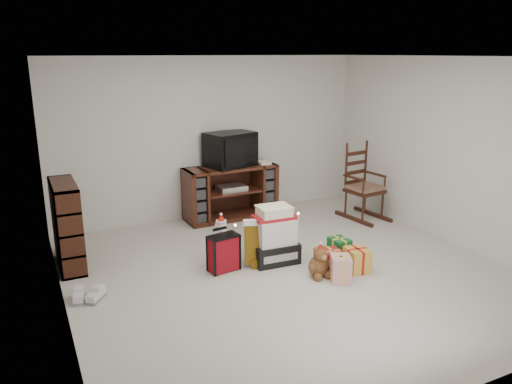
# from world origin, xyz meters

# --- Properties ---
(room) EXTENTS (5.01, 5.01, 2.51)m
(room) POSITION_xyz_m (0.00, 0.00, 1.25)
(room) COLOR beige
(room) RESTS_ON ground
(tv_stand) EXTENTS (1.47, 0.56, 0.83)m
(tv_stand) POSITION_xyz_m (0.19, 2.21, 0.42)
(tv_stand) COLOR #4B1D15
(tv_stand) RESTS_ON floor
(bookshelf) EXTENTS (0.29, 0.87, 1.06)m
(bookshelf) POSITION_xyz_m (-2.33, 1.35, 0.51)
(bookshelf) COLOR #3D1D10
(bookshelf) RESTS_ON floor
(rocking_chair) EXTENTS (0.60, 0.88, 1.24)m
(rocking_chair) POSITION_xyz_m (2.07, 1.32, 0.42)
(rocking_chair) COLOR #3D1D10
(rocking_chair) RESTS_ON floor
(gift_pile) EXTENTS (0.59, 0.44, 0.71)m
(gift_pile) POSITION_xyz_m (-0.01, 0.36, 0.31)
(gift_pile) COLOR black
(gift_pile) RESTS_ON floor
(red_suitcase) EXTENTS (0.37, 0.23, 0.53)m
(red_suitcase) POSITION_xyz_m (-0.68, 0.38, 0.23)
(red_suitcase) COLOR maroon
(red_suitcase) RESTS_ON floor
(stocking) EXTENTS (0.31, 0.22, 0.61)m
(stocking) POSITION_xyz_m (-0.31, 0.33, 0.30)
(stocking) COLOR #117B0D
(stocking) RESTS_ON floor
(teddy_bear) EXTENTS (0.25, 0.22, 0.37)m
(teddy_bear) POSITION_xyz_m (0.26, -0.25, 0.16)
(teddy_bear) COLOR brown
(teddy_bear) RESTS_ON floor
(santa_figurine) EXTENTS (0.30, 0.29, 0.62)m
(santa_figurine) POSITION_xyz_m (0.35, 0.74, 0.24)
(santa_figurine) COLOR maroon
(santa_figurine) RESTS_ON floor
(mrs_claus_figurine) EXTENTS (0.29, 0.28, 0.60)m
(mrs_claus_figurine) POSITION_xyz_m (-0.58, 0.71, 0.23)
(mrs_claus_figurine) COLOR maroon
(mrs_claus_figurine) RESTS_ON floor
(sneaker_pair) EXTENTS (0.38, 0.29, 0.10)m
(sneaker_pair) POSITION_xyz_m (-2.27, 0.33, 0.05)
(sneaker_pair) COLOR silver
(sneaker_pair) RESTS_ON floor
(gift_cluster) EXTENTS (0.57, 0.88, 0.27)m
(gift_cluster) POSITION_xyz_m (0.65, -0.22, 0.13)
(gift_cluster) COLOR #AD131B
(gift_cluster) RESTS_ON floor
(crt_television) EXTENTS (0.83, 0.69, 0.53)m
(crt_television) POSITION_xyz_m (0.21, 2.24, 1.10)
(crt_television) COLOR black
(crt_television) RESTS_ON tv_stand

